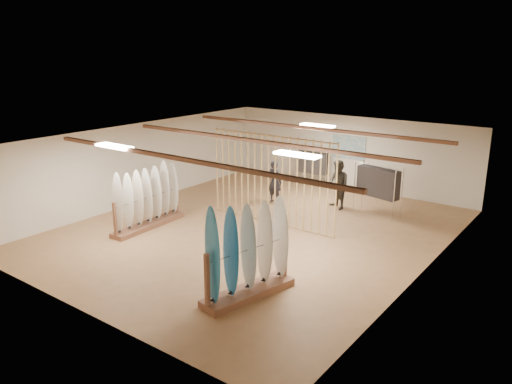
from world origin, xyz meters
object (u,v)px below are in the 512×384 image
Objects in this scene: shopper_b at (338,182)px; rack_right at (248,265)px; shopper_a at (275,179)px; clothing_rack_b at (378,182)px; rack_left at (148,207)px; clothing_rack_a at (312,163)px.

rack_right is at bearing -48.78° from shopper_b.
clothing_rack_b is at bearing -162.68° from shopper_a.
clothing_rack_b is at bearing 43.15° from rack_left.
rack_left is 1.42× the size of shopper_b.
clothing_rack_a is at bearing 124.47° from rack_right.
shopper_b is (-1.36, 6.75, 0.20)m from rack_right.
shopper_b reaches higher than clothing_rack_b.
clothing_rack_b is 1.34m from shopper_b.
shopper_b is at bearing 50.19° from rack_left.
shopper_a is at bearing -152.08° from clothing_rack_b.
rack_right is 7.01m from clothing_rack_b.
rack_right is 1.65× the size of clothing_rack_a.
rack_left is 7.28m from clothing_rack_a.
clothing_rack_a is 0.84× the size of shopper_a.
shopper_b is (3.78, 5.05, 0.31)m from rack_left.
shopper_b is (2.20, -2.05, 0.01)m from clothing_rack_a.
rack_left is at bearing -107.80° from clothing_rack_a.
clothing_rack_a is at bearing -85.98° from shopper_a.
clothing_rack_b is at bearing 40.58° from shopper_b.
rack_right is 9.50m from clothing_rack_a.
clothing_rack_b reaches higher than clothing_rack_a.
rack_right is 6.89m from shopper_b.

